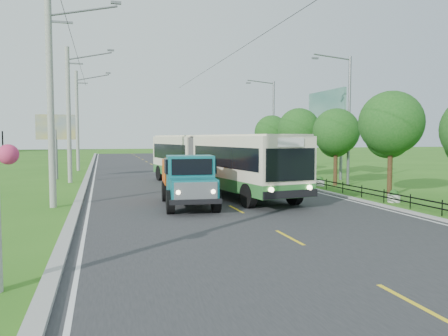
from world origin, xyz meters
name	(u,v)px	position (x,y,z in m)	size (l,w,h in m)	color
ground	(289,238)	(0.00, 0.00, 0.00)	(240.00, 240.00, 0.00)	#2E6718
road	(182,181)	(0.00, 20.00, 0.01)	(14.00, 120.00, 0.02)	#28282B
curb_left	(85,183)	(-7.20, 20.00, 0.07)	(0.40, 120.00, 0.15)	#9E9E99
curb_right	(269,178)	(7.15, 20.00, 0.05)	(0.30, 120.00, 0.10)	#9E9E99
edge_line_left	(93,183)	(-6.65, 20.00, 0.02)	(0.12, 120.00, 0.00)	silver
edge_line_right	(263,178)	(6.65, 20.00, 0.02)	(0.12, 120.00, 0.00)	silver
centre_dash	(289,237)	(0.00, 0.00, 0.02)	(0.12, 2.20, 0.00)	yellow
railing_right	(312,182)	(8.00, 14.00, 0.30)	(0.04, 40.00, 0.60)	black
pole_near	(51,101)	(-8.26, 9.00, 5.09)	(3.51, 0.32, 10.00)	gray
pole_mid	(69,114)	(-8.26, 21.00, 5.09)	(3.51, 0.32, 10.00)	gray
pole_far	(78,120)	(-8.26, 33.00, 5.09)	(3.51, 0.32, 10.00)	gray
tree_third	(390,127)	(9.86, 8.14, 3.99)	(3.60, 3.62, 6.00)	#382314
tree_fourth	(336,134)	(9.86, 14.14, 3.59)	(3.24, 3.31, 5.40)	#382314
tree_fifth	(299,132)	(9.86, 20.14, 3.85)	(3.48, 3.52, 5.80)	#382314
tree_back	(272,135)	(9.86, 26.14, 3.65)	(3.30, 3.36, 5.50)	#382314
streetlight_mid	(347,116)	(10.64, 14.00, 4.90)	(3.02, 0.20, 9.07)	slate
streetlight_far	(272,122)	(10.64, 28.00, 4.90)	(3.02, 0.20, 9.07)	slate
planter_near	(394,197)	(8.60, 6.00, 0.29)	(0.64, 0.64, 0.67)	silver
planter_mid	(320,182)	(8.60, 14.00, 0.29)	(0.64, 0.64, 0.67)	silver
planter_far	(276,173)	(8.60, 22.00, 0.29)	(0.64, 0.64, 0.67)	silver
billboard_left	(56,131)	(-9.50, 24.00, 3.87)	(3.00, 0.20, 5.20)	slate
billboard_right	(326,114)	(12.30, 20.00, 5.34)	(0.24, 6.00, 7.30)	slate
bus	(213,158)	(0.81, 13.57, 2.06)	(5.60, 18.00, 3.43)	#2C6F2F
dump_truck	(188,177)	(-1.95, 7.63, 1.43)	(2.79, 6.17, 2.52)	#136B74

